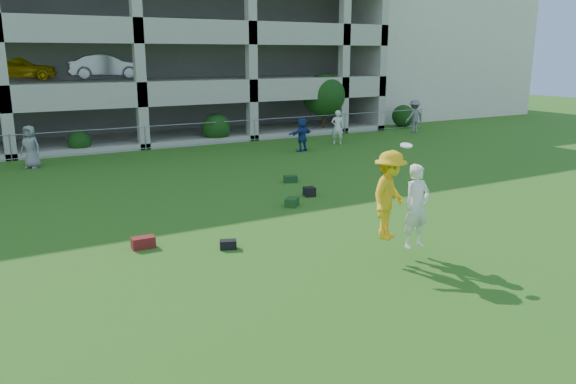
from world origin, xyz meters
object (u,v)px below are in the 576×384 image
frisbee_contest (396,198)px  bystander_e (337,127)px  bystander_c (30,147)px  parking_garage (99,30)px  crate_d (309,192)px  bystander_d (302,134)px  bystander_f (414,116)px  stucco_building (394,49)px

frisbee_contest → bystander_e: bearing=59.9°
bystander_c → parking_garage: bearing=104.0°
bystander_c → crate_d: bystander_c is taller
parking_garage → frisbee_contest: bearing=-88.5°
bystander_c → crate_d: 12.34m
bystander_e → frisbee_contest: (-8.58, -14.82, 0.59)m
bystander_c → bystander_e: 14.69m
crate_d → frisbee_contest: (-1.47, -6.07, 1.33)m
frisbee_contest → crate_d: bearing=76.4°
bystander_d → frisbee_contest: 15.06m
bystander_d → bystander_f: size_ratio=0.83×
bystander_e → crate_d: (-7.12, -8.75, -0.74)m
stucco_building → bystander_f: bearing=-123.7°
stucco_building → bystander_f: size_ratio=8.15×
bystander_f → frisbee_contest: bearing=43.2°
bystander_c → bystander_d: (11.93, -1.96, -0.07)m
bystander_d → crate_d: bearing=43.4°
stucco_building → parking_garage: bearing=-179.3°
bystander_e → bystander_f: (6.52, 1.38, 0.09)m
bystander_e → bystander_f: 6.67m
bystander_c → frisbee_contest: bearing=-28.7°
bystander_e → frisbee_contest: 17.14m
bystander_c → crate_d: (7.54, -9.75, -0.73)m
bystander_f → frisbee_contest: frisbee_contest is taller
bystander_e → bystander_f: bystander_f is taller
bystander_c → frisbee_contest: (6.08, -15.82, 0.60)m
bystander_d → bystander_e: size_ratio=0.91×
frisbee_contest → bystander_d: bearing=67.1°
stucco_building → crate_d: 29.90m
bystander_e → parking_garage: parking_garage is taller
stucco_building → crate_d: bearing=-134.9°
bystander_c → bystander_e: bearing=36.4°
crate_d → frisbee_contest: frisbee_contest is taller
bystander_c → bystander_d: 12.08m
bystander_f → crate_d: bearing=32.8°
frisbee_contest → parking_garage: bearing=91.5°
parking_garage → bystander_f: bearing=-33.5°
bystander_e → bystander_f: bearing=-131.7°
bystander_d → crate_d: (-4.38, -7.79, -0.67)m
bystander_c → bystander_f: size_ratio=0.90×
bystander_d → parking_garage: 15.30m
stucco_building → frisbee_contest: stucco_building is taller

